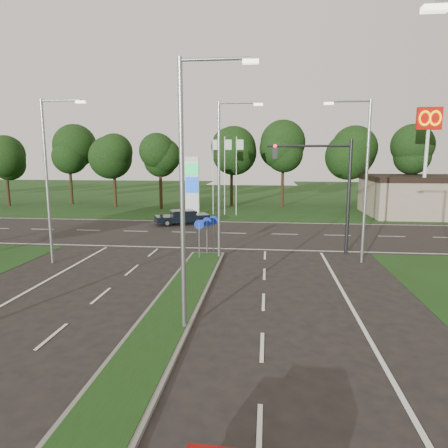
# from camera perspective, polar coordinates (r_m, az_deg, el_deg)

# --- Properties ---
(verge_far) EXTENTS (160.00, 50.00, 0.02)m
(verge_far) POSITION_cam_1_polar(r_m,az_deg,el_deg) (62.22, 2.89, 4.00)
(verge_far) COLOR #1B3210
(verge_far) RESTS_ON ground
(cross_road) EXTENTS (160.00, 12.00, 0.02)m
(cross_road) POSITION_cam_1_polar(r_m,az_deg,el_deg) (31.60, -0.40, -1.31)
(cross_road) COLOR black
(cross_road) RESTS_ON ground
(median_kerb) EXTENTS (2.00, 26.00, 0.12)m
(median_kerb) POSITION_cam_1_polar(r_m,az_deg,el_deg) (12.82, -11.27, -17.86)
(median_kerb) COLOR slate
(median_kerb) RESTS_ON ground
(streetlight_median_near) EXTENTS (2.53, 0.22, 9.00)m
(streetlight_median_near) POSITION_cam_1_polar(r_m,az_deg,el_deg) (13.12, -5.16, 5.80)
(streetlight_median_near) COLOR gray
(streetlight_median_near) RESTS_ON ground
(streetlight_median_far) EXTENTS (2.53, 0.22, 9.00)m
(streetlight_median_far) POSITION_cam_1_polar(r_m,az_deg,el_deg) (22.99, -0.23, 7.40)
(streetlight_median_far) COLOR gray
(streetlight_median_far) RESTS_ON ground
(streetlight_left_far) EXTENTS (2.53, 0.22, 9.00)m
(streetlight_left_far) POSITION_cam_1_polar(r_m,az_deg,el_deg) (24.00, -23.63, 6.70)
(streetlight_left_far) COLOR gray
(streetlight_left_far) RESTS_ON ground
(streetlight_right_far) EXTENTS (2.53, 0.22, 9.00)m
(streetlight_right_far) POSITION_cam_1_polar(r_m,az_deg,el_deg) (23.44, 19.22, 6.91)
(streetlight_right_far) COLOR gray
(streetlight_right_far) RESTS_ON ground
(traffic_signal) EXTENTS (5.10, 0.42, 7.00)m
(traffic_signal) POSITION_cam_1_polar(r_m,az_deg,el_deg) (25.12, 14.55, 6.30)
(traffic_signal) COLOR black
(traffic_signal) RESTS_ON ground
(median_signs) EXTENTS (1.16, 1.76, 2.38)m
(median_signs) POSITION_cam_1_polar(r_m,az_deg,el_deg) (23.88, -2.51, -0.66)
(median_signs) COLOR gray
(median_signs) RESTS_ON ground
(gas_pylon) EXTENTS (5.80, 1.26, 8.00)m
(gas_pylon) POSITION_cam_1_polar(r_m,az_deg,el_deg) (40.65, -4.26, 5.61)
(gas_pylon) COLOR silver
(gas_pylon) RESTS_ON ground
(mcdonalds_sign) EXTENTS (2.20, 0.47, 10.40)m
(mcdonalds_sign) POSITION_cam_1_polar(r_m,az_deg,el_deg) (41.45, 27.13, 11.32)
(mcdonalds_sign) COLOR silver
(mcdonalds_sign) RESTS_ON ground
(treeline_far) EXTENTS (6.00, 6.00, 9.90)m
(treeline_far) POSITION_cam_1_polar(r_m,az_deg,el_deg) (46.90, 1.99, 10.58)
(treeline_far) COLOR black
(treeline_far) RESTS_ON ground
(navy_sedan) EXTENTS (5.04, 3.62, 1.28)m
(navy_sedan) POSITION_cam_1_polar(r_m,az_deg,el_deg) (35.81, -5.98, 1.03)
(navy_sedan) COLOR black
(navy_sedan) RESTS_ON ground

